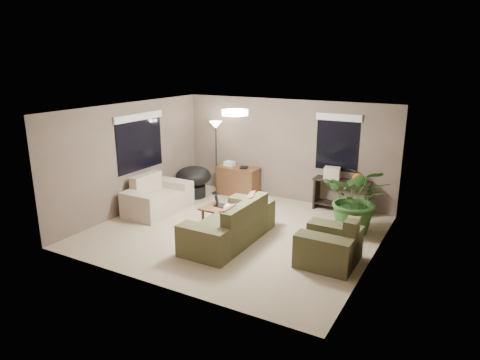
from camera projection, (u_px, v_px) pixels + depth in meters
The scene contains 20 objects.
room_shell at pixel (235, 173), 8.49m from camera, with size 5.50×5.50×5.50m.
main_sofa at pixel (231, 227), 8.28m from camera, with size 0.95×2.20×0.85m.
throw_pillows at pixel (243, 212), 8.06m from camera, with size 0.36×1.38×0.47m.
loveseat at pixel (157, 199), 9.91m from camera, with size 0.90×1.60×0.85m.
armchair at pixel (330, 247), 7.39m from camera, with size 0.95×1.00×0.85m.
coffee_table at pixel (225, 211), 8.93m from camera, with size 1.00×0.55×0.42m.
laptop at pixel (220, 203), 9.06m from camera, with size 0.42×0.27×0.24m.
plastic_bag at pixel (229, 208), 8.67m from camera, with size 0.26×0.23×0.18m, color white.
desk at pixel (238, 181), 11.08m from camera, with size 1.10×0.50×0.75m.
desk_papers at pixel (233, 164), 11.03m from camera, with size 0.70×0.29×0.12m.
console_table at pixel (341, 193), 9.88m from camera, with size 1.30×0.40×0.75m.
pumpkin at pixel (358, 178), 9.60m from camera, with size 0.25×0.25×0.20m, color orange.
cardboard_box at pixel (332, 173), 9.88m from camera, with size 0.36×0.27×0.27m, color beige.
papasan_chair at pixel (194, 179), 10.91m from camera, with size 1.04×1.04×0.80m.
floor_lamp at pixel (216, 134), 10.86m from camera, with size 0.32×0.32×1.91m.
ceiling_fixture at pixel (235, 113), 8.16m from camera, with size 0.50×0.50×0.10m, color white.
houseplant at pixel (357, 206), 8.63m from camera, with size 1.31×1.45×1.13m, color #2D5923.
cat_scratching_post at pixel (354, 230), 8.34m from camera, with size 0.32×0.32×0.50m.
window_left at pixel (139, 133), 9.88m from camera, with size 0.05×1.56×1.33m.
window_back at pixel (338, 133), 9.80m from camera, with size 1.06×0.05×1.33m.
Camera 1 is at (4.10, -7.10, 3.44)m, focal length 32.00 mm.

